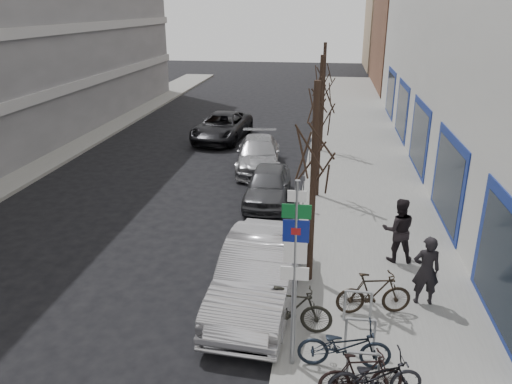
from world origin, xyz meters
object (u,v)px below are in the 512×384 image
(tree_mid, at_px, (321,94))
(pedestrian_far, at_px, (398,229))
(bike_near_right, at_px, (361,375))
(bike_far_curb, at_px, (376,373))
(tree_near, at_px, (315,138))
(bike_mid_inner, at_px, (291,309))
(bike_far_inner, at_px, (374,293))
(meter_front, at_px, (292,261))
(meter_back, at_px, (310,149))
(tree_far, at_px, (324,72))
(meter_mid, at_px, (304,189))
(parked_car_back, at_px, (258,154))
(parked_car_mid, at_px, (268,185))
(highway_sign_pole, at_px, (295,266))
(lane_car, at_px, (222,127))
(pedestrian_near, at_px, (426,270))
(bike_rack, at_px, (360,331))
(parked_car_front, at_px, (259,273))
(bike_mid_curb, at_px, (345,343))

(tree_mid, height_order, pedestrian_far, tree_mid)
(bike_near_right, height_order, bike_far_curb, bike_far_curb)
(tree_near, xyz_separation_m, tree_mid, (0.00, 6.50, 0.00))
(bike_mid_inner, bearing_deg, bike_far_inner, -61.58)
(meter_front, bearing_deg, meter_back, 90.00)
(tree_mid, relative_size, bike_mid_inner, 2.89)
(tree_near, relative_size, tree_far, 1.00)
(meter_mid, distance_m, bike_mid_inner, 7.40)
(parked_car_back, bearing_deg, parked_car_mid, -83.69)
(tree_far, bearing_deg, meter_front, -91.91)
(tree_near, distance_m, meter_mid, 5.95)
(highway_sign_pole, bearing_deg, tree_far, 89.31)
(meter_mid, distance_m, lane_car, 11.23)
(meter_mid, height_order, pedestrian_near, pedestrian_near)
(bike_rack, height_order, tree_near, tree_near)
(tree_near, xyz_separation_m, bike_far_curb, (1.41, -4.23, -3.40))
(tree_far, bearing_deg, lane_car, 160.40)
(lane_car, distance_m, pedestrian_near, 17.87)
(tree_far, distance_m, pedestrian_far, 12.18)
(meter_mid, xyz_separation_m, bike_far_inner, (2.04, -6.41, -0.21))
(parked_car_back, bearing_deg, bike_far_curb, -80.05)
(bike_far_inner, xyz_separation_m, parked_car_front, (-2.81, 0.30, 0.14))
(meter_mid, relative_size, bike_near_right, 0.77)
(parked_car_back, relative_size, lane_car, 0.91)
(tree_far, relative_size, bike_mid_curb, 2.88)
(meter_mid, bearing_deg, highway_sign_pole, -88.32)
(pedestrian_near, bearing_deg, bike_far_curb, 63.60)
(bike_far_curb, height_order, parked_car_front, parked_car_front)
(meter_back, height_order, bike_near_right, meter_back)
(bike_far_curb, bearing_deg, meter_back, -4.01)
(tree_far, distance_m, bike_mid_curb, 16.80)
(bike_mid_curb, height_order, bike_far_inner, bike_mid_curb)
(bike_far_inner, bearing_deg, bike_rack, 154.34)
(bike_far_curb, bearing_deg, tree_mid, -3.71)
(bike_mid_curb, xyz_separation_m, parked_car_back, (-3.65, 13.41, -0.02))
(bike_mid_curb, xyz_separation_m, pedestrian_far, (1.61, 4.89, 0.39))
(bike_rack, relative_size, bike_far_curb, 1.25)
(parked_car_front, distance_m, lane_car, 16.67)
(bike_far_inner, distance_m, lane_car, 17.89)
(tree_mid, relative_size, pedestrian_far, 2.82)
(meter_front, relative_size, pedestrian_far, 0.65)
(bike_mid_inner, bearing_deg, parked_car_back, 12.44)
(bike_rack, xyz_separation_m, bike_mid_inner, (-1.52, 0.51, 0.07))
(highway_sign_pole, xyz_separation_m, tree_far, (0.20, 16.51, 1.65))
(parked_car_back, bearing_deg, parked_car_front, -88.48)
(tree_near, xyz_separation_m, lane_car, (-5.58, 14.99, -3.36))
(tree_near, distance_m, bike_near_right, 5.60)
(bike_near_right, bearing_deg, tree_near, 3.64)
(tree_near, bearing_deg, meter_back, 92.45)
(tree_mid, relative_size, parked_car_front, 1.07)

